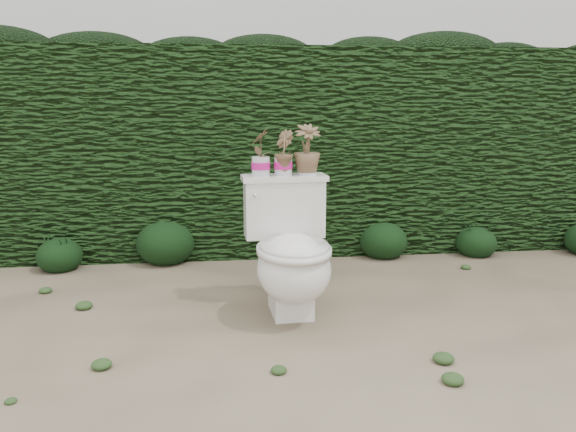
{
  "coord_description": "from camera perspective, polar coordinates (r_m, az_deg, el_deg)",
  "views": [
    {
      "loc": [
        -0.39,
        -3.07,
        1.21
      ],
      "look_at": [
        -0.02,
        0.09,
        0.55
      ],
      "focal_mm": 35.0,
      "sensor_mm": 36.0,
      "label": 1
    }
  ],
  "objects": [
    {
      "name": "hedge",
      "position": [
        4.7,
        -1.87,
        6.72
      ],
      "size": [
        8.0,
        1.0,
        1.6
      ],
      "primitive_type": "cube",
      "color": "#1F4115",
      "rests_on": "ground"
    },
    {
      "name": "liriope_clump_2",
      "position": [
        4.35,
        -12.34,
        -2.32
      ],
      "size": [
        0.44,
        0.44,
        0.35
      ],
      "primitive_type": "ellipsoid",
      "color": "black",
      "rests_on": "ground"
    },
    {
      "name": "liriope_clump_4",
      "position": [
        4.47,
        9.66,
        -2.16
      ],
      "size": [
        0.38,
        0.38,
        0.3
      ],
      "primitive_type": "ellipsoid",
      "color": "black",
      "rests_on": "ground"
    },
    {
      "name": "house_wall",
      "position": [
        9.16,
        -0.4,
        16.69
      ],
      "size": [
        8.0,
        3.5,
        4.0
      ],
      "primitive_type": "cube",
      "color": "silver",
      "rests_on": "ground"
    },
    {
      "name": "toilet",
      "position": [
        3.16,
        0.33,
        -3.97
      ],
      "size": [
        0.51,
        0.7,
        0.78
      ],
      "rotation": [
        0.0,
        0.0,
        0.06
      ],
      "color": "white",
      "rests_on": "ground"
    },
    {
      "name": "potted_plant_right",
      "position": [
        3.32,
        1.95,
        6.64
      ],
      "size": [
        0.17,
        0.17,
        0.28
      ],
      "primitive_type": "imported",
      "rotation": [
        0.0,
        0.0,
        0.09
      ],
      "color": "#1F652B",
      "rests_on": "toilet"
    },
    {
      "name": "liriope_clump_1",
      "position": [
        4.39,
        -22.23,
        -3.41
      ],
      "size": [
        0.32,
        0.32,
        0.26
      ],
      "primitive_type": "ellipsoid",
      "color": "black",
      "rests_on": "ground"
    },
    {
      "name": "liriope_clump_5",
      "position": [
        4.69,
        18.6,
        -2.24
      ],
      "size": [
        0.32,
        0.32,
        0.25
      ],
      "primitive_type": "ellipsoid",
      "color": "black",
      "rests_on": "ground"
    },
    {
      "name": "potted_plant_left",
      "position": [
        3.28,
        -2.8,
        6.43
      ],
      "size": [
        0.14,
        0.17,
        0.27
      ],
      "primitive_type": "imported",
      "rotation": [
        0.0,
        0.0,
        4.28
      ],
      "color": "#1F652B",
      "rests_on": "toilet"
    },
    {
      "name": "potted_plant_center",
      "position": [
        3.3,
        -0.49,
        6.32
      ],
      "size": [
        0.13,
        0.15,
        0.25
      ],
      "primitive_type": "imported",
      "rotation": [
        0.0,
        0.0,
        1.7
      ],
      "color": "#1F652B",
      "rests_on": "toilet"
    },
    {
      "name": "liriope_clump_3",
      "position": [
        4.34,
        -0.19,
        -2.64
      ],
      "size": [
        0.33,
        0.33,
        0.27
      ],
      "primitive_type": "ellipsoid",
      "color": "black",
      "rests_on": "ground"
    },
    {
      "name": "ground",
      "position": [
        3.32,
        0.55,
        -9.65
      ],
      "size": [
        60.0,
        60.0,
        0.0
      ],
      "primitive_type": "plane",
      "color": "gray",
      "rests_on": "ground"
    }
  ]
}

